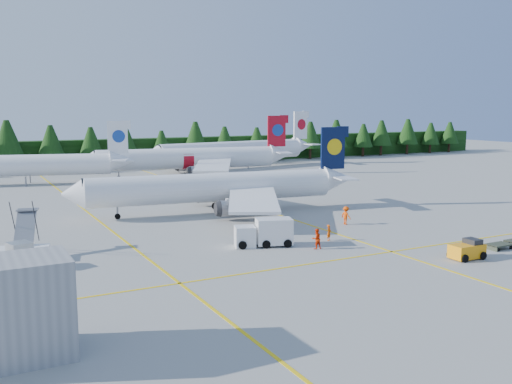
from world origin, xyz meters
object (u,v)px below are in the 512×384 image
airliner_navy (208,188)px  airstairs (23,250)px  airliner_red (183,159)px  baggage_tug (467,250)px  service_truck (264,233)px

airliner_navy → airstairs: airliner_navy is taller
airliner_red → baggage_tug: (0.64, -66.48, -2.63)m
airliner_navy → airliner_red: airliner_red is taller
service_truck → airstairs: bearing=-176.4°
airstairs → baggage_tug: airstairs is taller
airliner_red → service_truck: bearing=-94.2°
airliner_red → baggage_tug: size_ratio=13.04×
airliner_navy → baggage_tug: airliner_navy is taller
service_truck → baggage_tug: bearing=-24.3°
airliner_navy → baggage_tug: 32.05m
airliner_navy → baggage_tug: bearing=-61.5°
service_truck → airliner_red: bearing=95.2°
airliner_red → service_truck: size_ratio=6.89×
airliner_navy → airstairs: (-22.26, -12.60, -2.27)m
service_truck → baggage_tug: 17.87m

